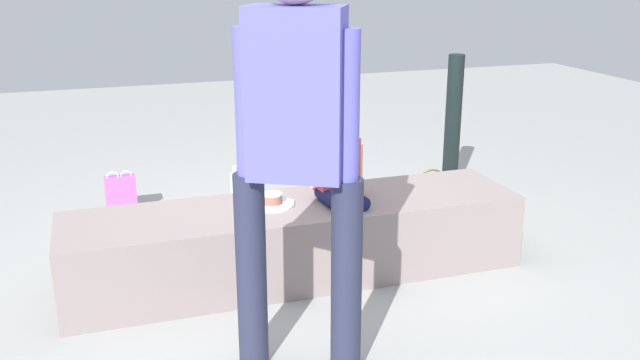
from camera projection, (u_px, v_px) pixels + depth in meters
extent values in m
plane|color=#989996|center=(297.00, 275.00, 3.60)|extent=(12.00, 12.00, 0.00)
cube|color=gray|center=(297.00, 240.00, 3.54)|extent=(2.32, 0.55, 0.39)
cylinder|color=#13184B|center=(331.00, 199.00, 3.45)|extent=(0.10, 0.25, 0.08)
cylinder|color=#13184B|center=(353.00, 197.00, 3.47)|extent=(0.10, 0.25, 0.08)
cube|color=#EB494A|center=(336.00, 165.00, 3.52)|extent=(0.22, 0.15, 0.28)
sphere|color=beige|center=(337.00, 122.00, 3.45)|extent=(0.16, 0.16, 0.16)
cylinder|color=beige|center=(315.00, 167.00, 3.50)|extent=(0.05, 0.05, 0.21)
cylinder|color=beige|center=(358.00, 164.00, 3.55)|extent=(0.05, 0.05, 0.21)
cylinder|color=#262A41|center=(346.00, 279.00, 2.64)|extent=(0.12, 0.12, 0.80)
cylinder|color=#262A41|center=(251.00, 272.00, 2.71)|extent=(0.12, 0.12, 0.80)
cube|color=#5C59C2|center=(296.00, 94.00, 2.46)|extent=(0.40, 0.34, 0.62)
cylinder|color=#5C59C2|center=(346.00, 112.00, 2.44)|extent=(0.10, 0.10, 0.58)
cylinder|color=#5C59C2|center=(248.00, 108.00, 2.50)|extent=(0.10, 0.10, 0.58)
cylinder|color=white|center=(272.00, 204.00, 3.47)|extent=(0.22, 0.22, 0.01)
cylinder|color=#965A48|center=(272.00, 199.00, 3.46)|extent=(0.10, 0.10, 0.05)
cylinder|color=silver|center=(272.00, 194.00, 3.45)|extent=(0.10, 0.10, 0.01)
cube|color=silver|center=(285.00, 202.00, 3.47)|extent=(0.11, 0.04, 0.00)
cube|color=#B259BF|center=(121.00, 195.00, 4.44)|extent=(0.19, 0.11, 0.24)
torus|color=white|center=(113.00, 177.00, 4.40)|extent=(0.08, 0.01, 0.08)
torus|color=white|center=(126.00, 176.00, 4.42)|extent=(0.08, 0.01, 0.08)
cylinder|color=black|center=(449.00, 189.00, 4.88)|extent=(0.36, 0.36, 0.04)
cylinder|color=black|center=(453.00, 122.00, 4.73)|extent=(0.11, 0.11, 0.92)
cylinder|color=silver|center=(235.00, 186.00, 4.70)|extent=(0.07, 0.07, 0.18)
cone|color=silver|center=(235.00, 171.00, 4.66)|extent=(0.06, 0.06, 0.03)
cylinder|color=white|center=(234.00, 168.00, 4.66)|extent=(0.03, 0.03, 0.02)
cylinder|color=silver|center=(244.00, 194.00, 4.55)|extent=(0.06, 0.06, 0.18)
cone|color=silver|center=(243.00, 179.00, 4.52)|extent=(0.05, 0.05, 0.03)
cylinder|color=blue|center=(243.00, 175.00, 4.51)|extent=(0.03, 0.03, 0.02)
cylinder|color=red|center=(111.00, 239.00, 3.92)|extent=(0.07, 0.07, 0.10)
cube|color=black|center=(348.00, 202.00, 4.36)|extent=(0.26, 0.10, 0.21)
torus|color=black|center=(348.00, 186.00, 4.33)|extent=(0.20, 0.01, 0.20)
cube|color=brown|center=(430.00, 205.00, 4.25)|extent=(0.27, 0.11, 0.26)
torus|color=brown|center=(431.00, 185.00, 4.21)|extent=(0.20, 0.01, 0.20)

